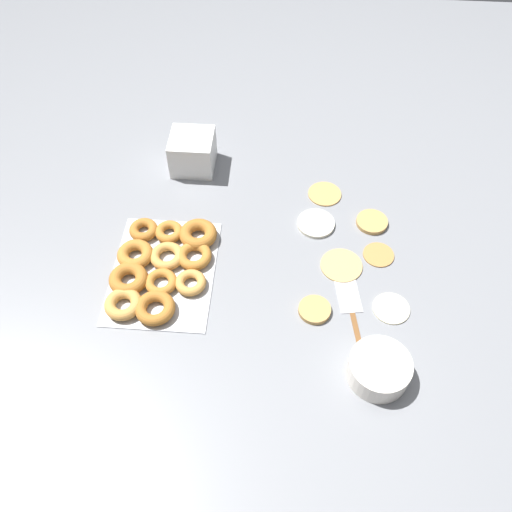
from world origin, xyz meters
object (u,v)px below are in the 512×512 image
Objects in this scene: batter_bowl at (379,369)px; pancake_6 at (391,308)px; pancake_0 at (315,310)px; spatula at (350,302)px; pancake_5 at (372,222)px; pancake_1 at (325,193)px; pancake_4 at (341,265)px; container_stack at (193,152)px; pancake_2 at (379,254)px; donut_tray at (160,267)px; pancake_3 at (316,223)px.

pancake_6 is at bearing 165.55° from batter_bowl.
spatula is (-0.03, 0.10, -0.00)m from pancake_0.
pancake_6 is at bearing 6.71° from pancake_5.
batter_bowl reaches higher than pancake_1.
spatula is at bearing 9.52° from pancake_1.
pancake_4 is 0.42× the size of spatula.
container_stack is 0.48× the size of spatula.
donut_tray reaches higher than pancake_2.
pancake_1 is 0.88× the size of pancake_4.
pancake_2 is 0.31× the size of spatula.
pancake_2 is at bearing 60.36° from pancake_3.
donut_tray is at bearing -69.92° from pancake_5.
pancake_4 is 0.13m from spatula.
batter_bowl is 0.90m from container_stack.
pancake_2 is 0.21m from pancake_3.
batter_bowl is (0.17, 0.15, 0.03)m from pancake_0.
donut_tray is 1.32× the size of spatula.
pancake_5 is at bearing -173.29° from pancake_6.
pancake_0 is at bearing -3.77° from pancake_1.
pancake_0 reaches higher than pancake_3.
pancake_6 is 0.26× the size of donut_tray.
container_stack is (-0.33, -0.58, 0.06)m from pancake_2.
donut_tray is at bearing -83.99° from pancake_4.
pancake_3 is 0.17m from pancake_4.
pancake_5 reaches higher than pancake_4.
spatula is at bearing -14.31° from pancake_5.
container_stack is (-0.23, -0.40, 0.05)m from pancake_3.
pancake_4 reaches higher than spatula.
pancake_1 is at bearing -146.27° from pancake_2.
donut_tray reaches higher than pancake_6.
pancake_1 is 0.13m from pancake_3.
pancake_6 is 0.20m from batter_bowl.
container_stack is (-0.21, -0.57, 0.05)m from pancake_5.
pancake_5 reaches higher than pancake_2.
pancake_6 is at bearing 7.05° from pancake_2.
container_stack is at bearing 175.73° from donut_tray.
pancake_1 is 0.41m from spatula.
pancake_1 is at bearing 125.64° from donut_tray.
pancake_0 reaches higher than pancake_2.
pancake_6 is 0.64m from donut_tray.
spatula is at bearing 19.05° from pancake_3.
container_stack reaches higher than spatula.
pancake_0 is 0.67m from container_stack.
pancake_6 is 0.65× the size of batter_bowl.
pancake_3 is at bearing -162.26° from batter_bowl.
pancake_0 is 0.27m from pancake_2.
pancake_0 is at bearing -27.72° from pancake_5.
pancake_5 is 0.30m from spatula.
container_stack is (-0.53, -0.40, 0.05)m from pancake_0.
batter_bowl reaches higher than pancake_2.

